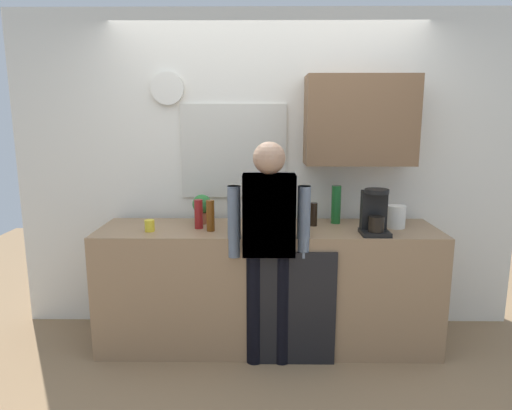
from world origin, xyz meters
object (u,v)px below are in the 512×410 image
object	(u,v)px
bottle_red_vinegar	(199,214)
potted_plant	(202,207)
bottle_green_wine	(336,205)
bottle_amber_beer	(210,216)
dish_soap	(292,211)
cup_yellow_cup	(150,226)
person_at_sink	(269,236)
storage_canister	(396,217)
person_guest	(269,236)
bottle_dark_sauce	(314,214)
coffee_maker	(375,214)

from	to	relation	value
bottle_red_vinegar	potted_plant	xyz separation A→B (m)	(0.00, 0.17, 0.02)
bottle_green_wine	bottle_red_vinegar	size ratio (longest dim) A/B	1.36
bottle_amber_beer	bottle_red_vinegar	bearing A→B (deg)	141.11
bottle_amber_beer	dish_soap	distance (m)	0.71
bottle_green_wine	dish_soap	size ratio (longest dim) A/B	1.67
cup_yellow_cup	person_at_sink	world-z (taller)	person_at_sink
storage_canister	person_guest	bearing A→B (deg)	-161.96
bottle_dark_sauce	person_at_sink	xyz separation A→B (m)	(-0.35, -0.37, -0.08)
cup_yellow_cup	person_at_sink	xyz separation A→B (m)	(0.87, -0.18, -0.03)
bottle_red_vinegar	potted_plant	world-z (taller)	potted_plant
coffee_maker	bottle_red_vinegar	size ratio (longest dim) A/B	1.50
coffee_maker	cup_yellow_cup	bearing A→B (deg)	178.11
bottle_dark_sauce	bottle_red_vinegar	xyz separation A→B (m)	(-0.87, -0.09, 0.02)
person_at_sink	bottle_dark_sauce	bearing A→B (deg)	38.47
cup_yellow_cup	potted_plant	xyz separation A→B (m)	(0.35, 0.26, 0.09)
bottle_green_wine	storage_canister	size ratio (longest dim) A/B	1.76
dish_soap	bottle_green_wine	bearing A→B (deg)	-13.29
coffee_maker	person_guest	world-z (taller)	person_guest
coffee_maker	bottle_green_wine	bearing A→B (deg)	124.03
cup_yellow_cup	storage_canister	distance (m)	1.85
coffee_maker	person_at_sink	size ratio (longest dim) A/B	0.21
storage_canister	person_at_sink	size ratio (longest dim) A/B	0.11
potted_plant	person_guest	world-z (taller)	person_guest
person_at_sink	person_guest	world-z (taller)	same
dish_soap	person_guest	world-z (taller)	person_guest
cup_yellow_cup	storage_canister	xyz separation A→B (m)	(1.84, 0.13, 0.04)
coffee_maker	person_guest	distance (m)	0.78
bottle_amber_beer	cup_yellow_cup	world-z (taller)	bottle_amber_beer
coffee_maker	bottle_amber_beer	world-z (taller)	coffee_maker
bottle_green_wine	coffee_maker	bearing A→B (deg)	-55.97
bottle_dark_sauce	person_guest	world-z (taller)	person_guest
coffee_maker	cup_yellow_cup	size ratio (longest dim) A/B	3.88
coffee_maker	storage_canister	bearing A→B (deg)	41.50
storage_canister	bottle_red_vinegar	bearing A→B (deg)	-178.50
coffee_maker	cup_yellow_cup	world-z (taller)	coffee_maker
storage_canister	potted_plant	bearing A→B (deg)	175.13
person_at_sink	person_guest	distance (m)	0.00
bottle_amber_beer	bottle_dark_sauce	world-z (taller)	bottle_amber_beer
bottle_red_vinegar	dish_soap	xyz separation A→B (m)	(0.72, 0.26, -0.03)
bottle_amber_beer	dish_soap	bearing A→B (deg)	28.77
coffee_maker	bottle_dark_sauce	world-z (taller)	coffee_maker
coffee_maker	person_guest	xyz separation A→B (m)	(-0.76, -0.13, -0.13)
potted_plant	storage_canister	world-z (taller)	potted_plant
bottle_red_vinegar	person_guest	distance (m)	0.60
bottle_amber_beer	storage_canister	bearing A→B (deg)	4.81
bottle_amber_beer	bottle_dark_sauce	distance (m)	0.80
storage_canister	person_guest	size ratio (longest dim) A/B	0.11
person_guest	coffee_maker	bearing A→B (deg)	-173.55
bottle_dark_sauce	coffee_maker	bearing A→B (deg)	-30.40
bottle_dark_sauce	person_guest	size ratio (longest dim) A/B	0.11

